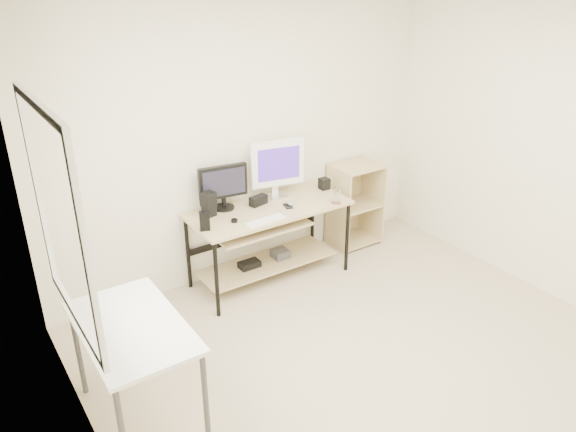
# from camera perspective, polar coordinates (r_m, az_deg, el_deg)

# --- Properties ---
(room) EXTENTS (4.01, 4.01, 2.62)m
(room) POSITION_cam_1_polar(r_m,az_deg,el_deg) (3.67, 9.61, 0.02)
(room) COLOR beige
(room) RESTS_ON ground
(desk) EXTENTS (1.50, 0.65, 0.75)m
(desk) POSITION_cam_1_polar(r_m,az_deg,el_deg) (5.23, -2.17, -1.28)
(desk) COLOR tan
(desk) RESTS_ON ground
(side_table) EXTENTS (0.60, 1.00, 0.75)m
(side_table) POSITION_cam_1_polar(r_m,az_deg,el_deg) (3.74, -15.50, -11.61)
(side_table) COLOR white
(side_table) RESTS_ON ground
(shelf_unit) EXTENTS (0.50, 0.40, 0.90)m
(shelf_unit) POSITION_cam_1_polar(r_m,az_deg,el_deg) (6.01, 6.58, 1.29)
(shelf_unit) COLOR #D1BB83
(shelf_unit) RESTS_ON ground
(black_monitor) EXTENTS (0.45, 0.19, 0.41)m
(black_monitor) POSITION_cam_1_polar(r_m,az_deg,el_deg) (5.06, -6.61, 3.21)
(black_monitor) COLOR black
(black_monitor) RESTS_ON desk
(white_imac) EXTENTS (0.52, 0.17, 0.56)m
(white_imac) POSITION_cam_1_polar(r_m,az_deg,el_deg) (5.26, -1.08, 5.22)
(white_imac) COLOR silver
(white_imac) RESTS_ON desk
(keyboard) EXTENTS (0.37, 0.13, 0.01)m
(keyboard) POSITION_cam_1_polar(r_m,az_deg,el_deg) (4.88, -2.32, -0.45)
(keyboard) COLOR white
(keyboard) RESTS_ON desk
(mouse) EXTENTS (0.10, 0.12, 0.04)m
(mouse) POSITION_cam_1_polar(r_m,az_deg,el_deg) (5.19, 0.24, 1.34)
(mouse) COLOR #ADADB2
(mouse) RESTS_ON desk
(center_speaker) EXTENTS (0.19, 0.11, 0.09)m
(center_speaker) POSITION_cam_1_polar(r_m,az_deg,el_deg) (5.19, -3.03, 1.59)
(center_speaker) COLOR black
(center_speaker) RESTS_ON desk
(speaker_left) EXTENTS (0.13, 0.13, 0.22)m
(speaker_left) POSITION_cam_1_polar(r_m,az_deg,el_deg) (4.98, -8.07, 1.27)
(speaker_left) COLOR black
(speaker_left) RESTS_ON desk
(speaker_right) EXTENTS (0.10, 0.10, 0.11)m
(speaker_right) POSITION_cam_1_polar(r_m,az_deg,el_deg) (5.55, 3.70, 3.30)
(speaker_right) COLOR black
(speaker_right) RESTS_ON desk
(audio_controller) EXTENTS (0.10, 0.08, 0.17)m
(audio_controller) POSITION_cam_1_polar(r_m,az_deg,el_deg) (4.73, -8.48, -0.49)
(audio_controller) COLOR black
(audio_controller) RESTS_ON desk
(volume_puck) EXTENTS (0.07, 0.07, 0.02)m
(volume_puck) POSITION_cam_1_polar(r_m,az_deg,el_deg) (4.88, -5.47, -0.47)
(volume_puck) COLOR black
(volume_puck) RESTS_ON desk
(smartphone) EXTENTS (0.09, 0.13, 0.01)m
(smartphone) POSITION_cam_1_polar(r_m,az_deg,el_deg) (5.16, -0.01, 1.02)
(smartphone) COLOR black
(smartphone) RESTS_ON desk
(coaster) EXTENTS (0.12, 0.12, 0.01)m
(coaster) POSITION_cam_1_polar(r_m,az_deg,el_deg) (5.25, 4.93, 1.34)
(coaster) COLOR #A06C48
(coaster) RESTS_ON desk
(drinking_glass) EXTENTS (0.09, 0.09, 0.15)m
(drinking_glass) POSITION_cam_1_polar(r_m,az_deg,el_deg) (5.22, 4.96, 2.12)
(drinking_glass) COLOR white
(drinking_glass) RESTS_ON coaster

